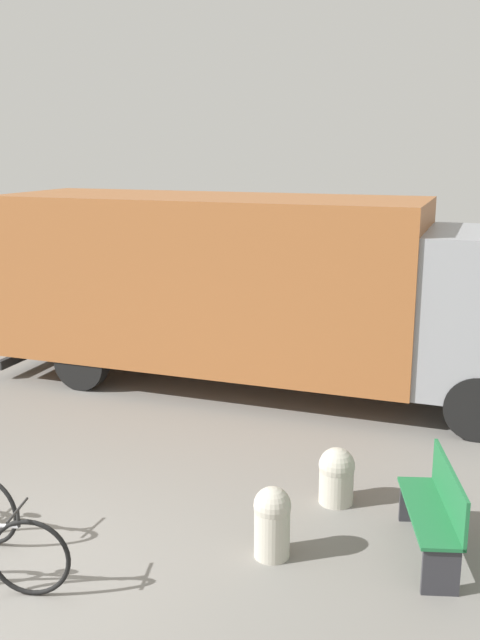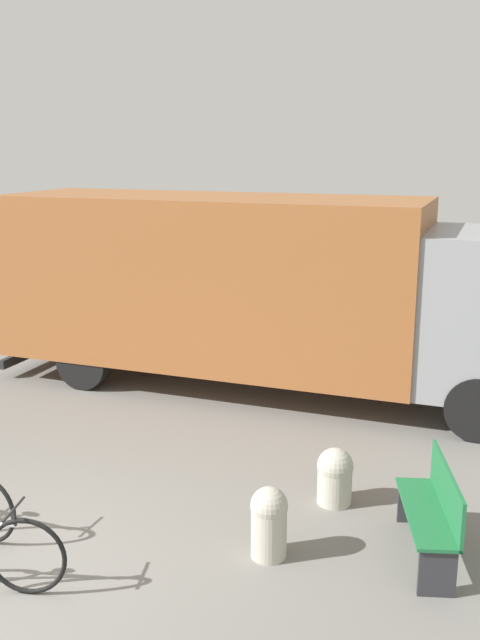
# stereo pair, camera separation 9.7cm
# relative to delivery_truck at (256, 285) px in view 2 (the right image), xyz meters

# --- Properties ---
(delivery_truck) EXTENTS (9.05, 3.23, 3.18)m
(delivery_truck) POSITION_rel_delivery_truck_xyz_m (0.00, 0.00, 0.00)
(delivery_truck) COLOR #99592D
(delivery_truck) RESTS_ON ground
(park_bench) EXTENTS (0.90, 1.46, 0.94)m
(park_bench) POSITION_rel_delivery_truck_xyz_m (3.73, -3.86, -1.26)
(park_bench) COLOR #1E6638
(park_bench) RESTS_ON ground
(bollard_near_bench) EXTENTS (0.37, 0.37, 0.73)m
(bollard_near_bench) POSITION_rel_delivery_truck_xyz_m (2.28, -4.58, -1.37)
(bollard_near_bench) COLOR #B2AD9E
(bollard_near_bench) RESTS_ON ground
(bollard_far_bench) EXTENTS (0.41, 0.41, 0.66)m
(bollard_far_bench) POSITION_rel_delivery_truck_xyz_m (2.51, -3.25, -1.42)
(bollard_far_bench) COLOR #B2AD9E
(bollard_far_bench) RESTS_ON ground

